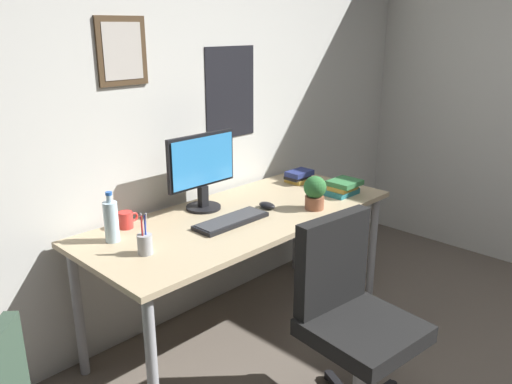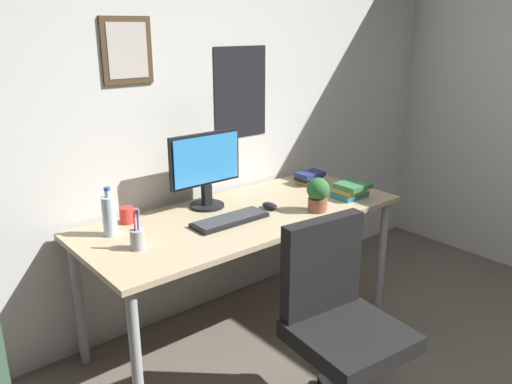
% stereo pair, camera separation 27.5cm
% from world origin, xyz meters
% --- Properties ---
extents(wall_back, '(4.40, 0.10, 2.60)m').
position_xyz_m(wall_back, '(-0.00, 2.15, 1.30)').
color(wall_back, silver).
rests_on(wall_back, ground_plane).
extents(desk, '(1.85, 0.77, 0.76)m').
position_xyz_m(desk, '(0.00, 1.69, 0.69)').
color(desk, tan).
rests_on(desk, ground_plane).
extents(office_chair, '(0.57, 0.57, 0.95)m').
position_xyz_m(office_chair, '(-0.11, 0.88, 0.53)').
color(office_chair, black).
rests_on(office_chair, ground_plane).
extents(monitor, '(0.46, 0.20, 0.43)m').
position_xyz_m(monitor, '(-0.10, 1.91, 1.00)').
color(monitor, black).
rests_on(monitor, desk).
extents(keyboard, '(0.43, 0.15, 0.03)m').
position_xyz_m(keyboard, '(-0.14, 1.63, 0.77)').
color(keyboard, black).
rests_on(keyboard, desk).
extents(computer_mouse, '(0.06, 0.11, 0.04)m').
position_xyz_m(computer_mouse, '(0.16, 1.65, 0.77)').
color(computer_mouse, black).
rests_on(computer_mouse, desk).
extents(water_bottle, '(0.07, 0.07, 0.25)m').
position_xyz_m(water_bottle, '(-0.71, 1.87, 0.86)').
color(water_bottle, silver).
rests_on(water_bottle, desk).
extents(coffee_mug_near, '(0.11, 0.07, 0.09)m').
position_xyz_m(coffee_mug_near, '(-0.57, 1.97, 0.80)').
color(coffee_mug_near, red).
rests_on(coffee_mug_near, desk).
extents(potted_plant, '(0.13, 0.13, 0.20)m').
position_xyz_m(potted_plant, '(0.35, 1.45, 0.86)').
color(potted_plant, brown).
rests_on(potted_plant, desk).
extents(pen_cup, '(0.07, 0.07, 0.20)m').
position_xyz_m(pen_cup, '(-0.68, 1.63, 0.81)').
color(pen_cup, '#9EA0A5').
rests_on(pen_cup, desk).
extents(book_stack_left, '(0.18, 0.13, 0.08)m').
position_xyz_m(book_stack_left, '(0.69, 1.85, 0.80)').
color(book_stack_left, gold).
rests_on(book_stack_left, desk).
extents(book_stack_right, '(0.21, 0.16, 0.09)m').
position_xyz_m(book_stack_right, '(0.68, 1.49, 0.80)').
color(book_stack_right, '#26727A').
rests_on(book_stack_right, desk).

